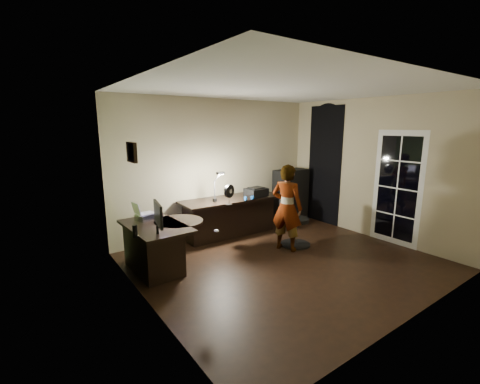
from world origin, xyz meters
TOP-DOWN VIEW (x-y plane):
  - floor at (0.00, 0.00)m, footprint 4.50×4.00m
  - ceiling at (0.00, 0.00)m, footprint 4.50×4.00m
  - wall_back at (0.00, 2.00)m, footprint 4.50×0.01m
  - wall_front at (0.00, -2.00)m, footprint 4.50×0.01m
  - wall_left at (-2.25, 0.00)m, footprint 0.01×4.00m
  - wall_right at (2.25, 0.00)m, footprint 0.01×4.00m
  - green_wall_overlay at (-2.24, 0.00)m, footprint 0.00×4.00m
  - arched_doorway at (2.24, 1.15)m, footprint 0.01×0.90m
  - french_door at (2.24, -0.55)m, footprint 0.02×0.92m
  - framed_picture at (-2.22, 0.45)m, footprint 0.04×0.30m
  - desk_left at (-1.80, 0.93)m, footprint 0.81×1.26m
  - desk_right at (0.01, 1.57)m, footprint 2.07×0.78m
  - cabinet at (1.68, 1.62)m, footprint 0.82×0.44m
  - laptop_stand at (-1.82, 1.28)m, footprint 0.32×0.29m
  - laptop at (-1.82, 1.28)m, footprint 0.31×0.29m
  - monitor at (-1.92, 0.53)m, footprint 0.20×0.51m
  - mouse at (-1.19, 0.16)m, footprint 0.08×0.11m
  - phone at (-1.51, 0.67)m, footprint 0.10×0.15m
  - pen at (-1.27, 1.00)m, footprint 0.05×0.14m
  - speaker at (-2.19, 0.62)m, footprint 0.08×0.08m
  - notepad at (-1.52, 0.47)m, footprint 0.19×0.23m
  - desk_fan at (-0.35, 1.11)m, footprint 0.27×0.21m
  - headphones at (0.17, 1.21)m, footprint 0.21×0.11m
  - printer at (0.49, 1.38)m, footprint 0.43×0.34m
  - desk_lamp at (-0.43, 1.48)m, footprint 0.17×0.29m
  - office_chair at (0.67, 0.43)m, footprint 0.68×0.68m
  - person at (0.39, 0.39)m, footprint 0.55×0.65m

SIDE VIEW (x-z plane):
  - floor at x=0.00m, z-range -0.01..0.00m
  - desk_left at x=-1.80m, z-range 0.00..0.71m
  - desk_right at x=0.01m, z-range 0.00..0.77m
  - office_chair at x=0.67m, z-range 0.00..0.98m
  - cabinet at x=1.68m, z-range 0.00..1.20m
  - phone at x=-1.51m, z-range 0.70..0.70m
  - notepad at x=-1.52m, z-range 0.70..0.71m
  - pen at x=-1.27m, z-range 0.70..0.71m
  - mouse at x=-1.19m, z-range 0.70..0.73m
  - laptop_stand at x=-1.82m, z-range 0.70..0.80m
  - person at x=0.39m, z-range 0.00..1.53m
  - speaker at x=-2.19m, z-range 0.70..0.87m
  - headphones at x=0.17m, z-range 0.78..0.88m
  - monitor at x=-1.92m, z-range 0.70..1.02m
  - printer at x=0.49m, z-range 0.78..0.96m
  - laptop at x=-1.82m, z-range 0.81..1.00m
  - desk_fan at x=-0.35m, z-range 0.78..1.15m
  - french_door at x=2.24m, z-range 0.00..2.10m
  - desk_lamp at x=-0.43m, z-range 0.78..1.39m
  - arched_doorway at x=2.24m, z-range 0.00..2.60m
  - wall_back at x=0.00m, z-range 0.00..2.70m
  - wall_front at x=0.00m, z-range 0.00..2.70m
  - wall_left at x=-2.25m, z-range 0.00..2.70m
  - wall_right at x=2.25m, z-range 0.00..2.70m
  - green_wall_overlay at x=-2.24m, z-range 0.00..2.70m
  - framed_picture at x=-2.22m, z-range 1.73..1.98m
  - ceiling at x=0.00m, z-range 2.70..2.71m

